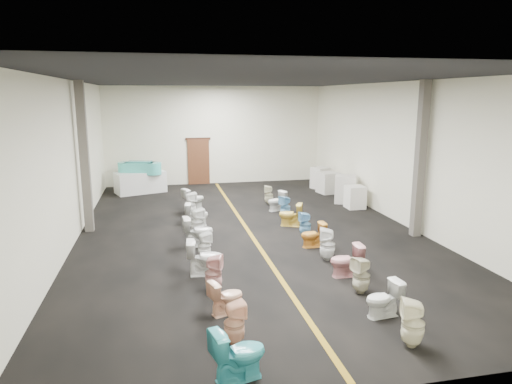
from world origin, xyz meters
TOP-DOWN VIEW (x-y plane):
  - floor at (0.00, 0.00)m, footprint 16.00×16.00m
  - ceiling at (0.00, 0.00)m, footprint 16.00×16.00m
  - wall_back at (0.00, 8.00)m, footprint 10.00×0.00m
  - wall_front at (0.00, -8.00)m, footprint 10.00×0.00m
  - wall_left at (-5.00, 0.00)m, footprint 0.00×16.00m
  - wall_right at (5.00, 0.00)m, footprint 0.00×16.00m
  - aisle_stripe at (0.00, 0.00)m, footprint 0.12×15.60m
  - back_door at (-0.80, 7.94)m, footprint 1.00×0.10m
  - door_frame at (-0.80, 7.95)m, footprint 1.15×0.08m
  - column_left at (-4.75, 1.00)m, footprint 0.25×0.25m
  - column_right at (4.75, -1.50)m, footprint 0.25×0.25m
  - display_table at (-3.42, 6.51)m, footprint 2.24×1.63m
  - bathtub at (-3.42, 6.51)m, footprint 1.81×0.99m
  - appliance_crate_a at (4.40, 2.02)m, footprint 0.64×0.64m
  - appliance_crate_b at (4.40, 2.94)m, footprint 1.02×1.02m
  - appliance_crate_c at (4.40, 4.76)m, footprint 0.90×0.90m
  - appliance_crate_d at (4.40, 5.73)m, footprint 0.88×0.88m
  - toilet_left_0 at (-1.57, -7.34)m, footprint 0.89×0.64m
  - toilet_left_1 at (-1.47, -6.38)m, footprint 0.40×0.39m
  - toilet_left_2 at (-1.44, -5.26)m, footprint 0.75×0.58m
  - toilet_left_3 at (-1.56, -4.21)m, footprint 0.46×0.46m
  - toilet_left_4 at (-1.65, -3.25)m, footprint 0.85×0.52m
  - toilet_left_5 at (-1.56, -2.26)m, footprint 0.41×0.40m
  - toilet_left_6 at (-1.62, -1.15)m, footprint 0.84×0.52m
  - toilet_left_7 at (-1.56, -0.21)m, footprint 0.47×0.46m
  - toilet_left_8 at (-1.48, 0.90)m, footprint 0.77×0.52m
  - toilet_left_9 at (-1.61, 1.97)m, footprint 0.46×0.46m
  - toilet_left_10 at (-1.43, 2.99)m, footprint 0.90×0.73m
  - toilet_right_0 at (1.37, -7.06)m, footprint 0.48×0.48m
  - toilet_right_1 at (1.40, -5.99)m, footprint 0.73×0.47m
  - toilet_right_2 at (1.44, -4.95)m, footprint 0.45×0.45m
  - toilet_right_3 at (1.50, -4.02)m, footprint 0.75×0.44m
  - toilet_right_4 at (1.45, -2.95)m, footprint 0.49×0.48m
  - toilet_right_5 at (1.44, -1.88)m, footprint 0.68×0.40m
  - toilet_right_6 at (1.52, -0.94)m, footprint 0.35×0.34m
  - toilet_right_7 at (1.41, 0.22)m, footprint 0.84×0.68m
  - toilet_right_8 at (1.51, 1.18)m, footprint 0.47×0.46m
  - toilet_right_9 at (1.48, 2.24)m, footprint 0.79×0.62m
  - toilet_right_10 at (1.44, 3.25)m, footprint 0.39×0.38m

SIDE VIEW (x-z plane):
  - floor at x=0.00m, z-range 0.00..0.00m
  - aisle_stripe at x=0.00m, z-range 0.00..0.01m
  - toilet_left_2 at x=-1.44m, z-range 0.00..0.68m
  - toilet_right_5 at x=1.44m, z-range 0.00..0.69m
  - toilet_right_1 at x=1.40m, z-range 0.00..0.70m
  - toilet_right_9 at x=1.48m, z-range 0.00..0.70m
  - toilet_left_5 at x=-1.56m, z-range 0.00..0.72m
  - toilet_left_8 at x=-1.48m, z-range 0.00..0.73m
  - toilet_right_10 at x=1.44m, z-range 0.00..0.73m
  - toilet_right_6 at x=1.52m, z-range 0.00..0.74m
  - toilet_right_7 at x=1.41m, z-range 0.00..0.75m
  - toilet_left_1 at x=-1.47m, z-range 0.00..0.76m
  - toilet_right_3 at x=1.50m, z-range 0.00..0.76m
  - toilet_right_8 at x=1.51m, z-range 0.00..0.77m
  - toilet_right_2 at x=1.44m, z-range 0.00..0.80m
  - toilet_left_3 at x=-1.56m, z-range 0.00..0.80m
  - toilet_left_10 at x=-1.43m, z-range 0.00..0.81m
  - toilet_left_0 at x=-1.57m, z-range 0.00..0.82m
  - appliance_crate_a at x=4.40m, z-range 0.00..0.82m
  - toilet_left_7 at x=-1.56m, z-range 0.00..0.83m
  - toilet_right_0 at x=1.37m, z-range 0.00..0.83m
  - toilet_left_4 at x=-1.65m, z-range 0.00..0.83m
  - toilet_left_6 at x=-1.62m, z-range 0.00..0.83m
  - toilet_right_4 at x=1.45m, z-range 0.00..0.84m
  - toilet_left_9 at x=-1.61m, z-range 0.00..0.86m
  - appliance_crate_c at x=4.40m, z-range 0.00..0.89m
  - display_table at x=-3.42m, z-range 0.00..0.90m
  - appliance_crate_d at x=4.40m, z-range 0.00..0.95m
  - appliance_crate_b at x=4.40m, z-range 0.00..1.06m
  - back_door at x=-0.80m, z-range 0.00..2.10m
  - bathtub at x=-3.42m, z-range 0.79..1.34m
  - door_frame at x=-0.80m, z-range 2.07..2.17m
  - wall_back at x=0.00m, z-range -2.75..7.25m
  - wall_front at x=0.00m, z-range -2.75..7.25m
  - wall_left at x=-5.00m, z-range -5.75..10.25m
  - wall_right at x=5.00m, z-range -5.75..10.25m
  - column_left at x=-4.75m, z-range 0.00..4.50m
  - column_right at x=4.75m, z-range 0.00..4.50m
  - ceiling at x=0.00m, z-range 4.50..4.50m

